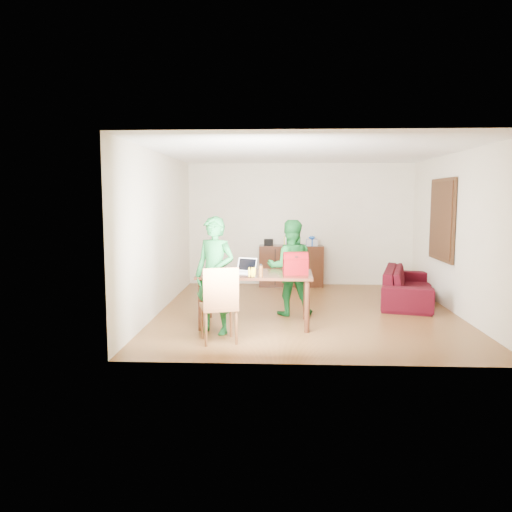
{
  "coord_description": "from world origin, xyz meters",
  "views": [
    {
      "loc": [
        -0.47,
        -8.42,
        1.94
      ],
      "look_at": [
        -0.83,
        -0.73,
        1.04
      ],
      "focal_mm": 35.0,
      "sensor_mm": 36.0,
      "label": 1
    }
  ],
  "objects_px": {
    "table": "(255,280)",
    "red_bag": "(295,266)",
    "laptop": "(243,270)",
    "person_near": "(215,275)",
    "bottle": "(261,270)",
    "sofa": "(409,285)",
    "chair": "(219,320)",
    "person_far": "(290,268)"
  },
  "relations": [
    {
      "from": "laptop",
      "to": "person_near",
      "type": "bearing_deg",
      "value": -106.0
    },
    {
      "from": "chair",
      "to": "laptop",
      "type": "relative_size",
      "value": 2.76
    },
    {
      "from": "chair",
      "to": "person_far",
      "type": "distance_m",
      "value": 1.99
    },
    {
      "from": "person_near",
      "to": "red_bag",
      "type": "xyz_separation_m",
      "value": [
        1.16,
        0.37,
        0.09
      ]
    },
    {
      "from": "sofa",
      "to": "person_near",
      "type": "bearing_deg",
      "value": 139.49
    },
    {
      "from": "person_far",
      "to": "red_bag",
      "type": "xyz_separation_m",
      "value": [
        0.06,
        -0.82,
        0.14
      ]
    },
    {
      "from": "table",
      "to": "person_far",
      "type": "distance_m",
      "value": 0.89
    },
    {
      "from": "laptop",
      "to": "bottle",
      "type": "xyz_separation_m",
      "value": [
        0.28,
        -0.3,
        0.05
      ]
    },
    {
      "from": "chair",
      "to": "table",
      "type": "bearing_deg",
      "value": 48.59
    },
    {
      "from": "laptop",
      "to": "bottle",
      "type": "height_order",
      "value": "laptop"
    },
    {
      "from": "laptop",
      "to": "person_far",
      "type": "bearing_deg",
      "value": 66.98
    },
    {
      "from": "person_near",
      "to": "bottle",
      "type": "relative_size",
      "value": 9.41
    },
    {
      "from": "laptop",
      "to": "sofa",
      "type": "xyz_separation_m",
      "value": [
        2.97,
        1.8,
        -0.53
      ]
    },
    {
      "from": "person_near",
      "to": "laptop",
      "type": "xyz_separation_m",
      "value": [
        0.37,
        0.47,
        0.01
      ]
    },
    {
      "from": "bottle",
      "to": "laptop",
      "type": "bearing_deg",
      "value": 133.71
    },
    {
      "from": "table",
      "to": "bottle",
      "type": "relative_size",
      "value": 9.71
    },
    {
      "from": "red_bag",
      "to": "table",
      "type": "bearing_deg",
      "value": 163.7
    },
    {
      "from": "sofa",
      "to": "person_far",
      "type": "bearing_deg",
      "value": 131.05
    },
    {
      "from": "person_near",
      "to": "chair",
      "type": "bearing_deg",
      "value": -52.74
    },
    {
      "from": "person_near",
      "to": "bottle",
      "type": "xyz_separation_m",
      "value": [
        0.65,
        0.17,
        0.05
      ]
    },
    {
      "from": "chair",
      "to": "bottle",
      "type": "distance_m",
      "value": 1.02
    },
    {
      "from": "table",
      "to": "red_bag",
      "type": "bearing_deg",
      "value": -9.43
    },
    {
      "from": "person_far",
      "to": "chair",
      "type": "bearing_deg",
      "value": 55.33
    },
    {
      "from": "sofa",
      "to": "chair",
      "type": "bearing_deg",
      "value": 145.5
    },
    {
      "from": "chair",
      "to": "red_bag",
      "type": "height_order",
      "value": "red_bag"
    },
    {
      "from": "bottle",
      "to": "person_near",
      "type": "bearing_deg",
      "value": -165.3
    },
    {
      "from": "person_far",
      "to": "red_bag",
      "type": "height_order",
      "value": "person_far"
    },
    {
      "from": "person_near",
      "to": "person_far",
      "type": "height_order",
      "value": "person_near"
    },
    {
      "from": "sofa",
      "to": "red_bag",
      "type": "bearing_deg",
      "value": 146.39
    },
    {
      "from": "laptop",
      "to": "sofa",
      "type": "distance_m",
      "value": 3.51
    },
    {
      "from": "chair",
      "to": "sofa",
      "type": "distance_m",
      "value": 4.22
    },
    {
      "from": "table",
      "to": "person_far",
      "type": "relative_size",
      "value": 1.1
    },
    {
      "from": "laptop",
      "to": "red_bag",
      "type": "bearing_deg",
      "value": 15.62
    },
    {
      "from": "red_bag",
      "to": "sofa",
      "type": "distance_m",
      "value": 2.95
    },
    {
      "from": "red_bag",
      "to": "sofa",
      "type": "height_order",
      "value": "red_bag"
    },
    {
      "from": "red_bag",
      "to": "bottle",
      "type": "bearing_deg",
      "value": -163.88
    },
    {
      "from": "table",
      "to": "chair",
      "type": "distance_m",
      "value": 1.12
    },
    {
      "from": "person_far",
      "to": "bottle",
      "type": "height_order",
      "value": "person_far"
    },
    {
      "from": "bottle",
      "to": "sofa",
      "type": "height_order",
      "value": "bottle"
    },
    {
      "from": "table",
      "to": "person_far",
      "type": "height_order",
      "value": "person_far"
    },
    {
      "from": "table",
      "to": "red_bag",
      "type": "xyz_separation_m",
      "value": [
        0.6,
        -0.12,
        0.24
      ]
    },
    {
      "from": "table",
      "to": "sofa",
      "type": "height_order",
      "value": "table"
    }
  ]
}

